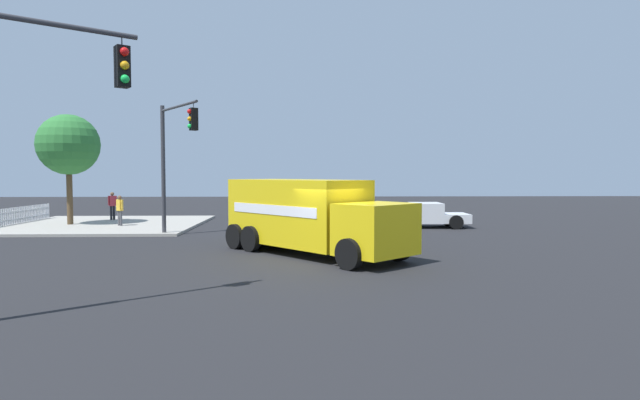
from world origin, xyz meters
TOP-DOWN VIEW (x-y plane):
  - ground_plane at (0.00, 0.00)m, footprint 100.00×100.00m
  - sidewalk_corner_near at (-12.34, -12.34)m, footprint 10.72×10.72m
  - delivery_truck at (-1.38, -0.68)m, footprint 7.55×7.09m
  - traffic_light_secondary at (-6.47, -7.00)m, footprint 3.57×2.51m
  - pickup_white at (-10.87, 5.77)m, footprint 2.41×5.27m
  - pedestrian_near_corner at (-10.95, -11.06)m, footprint 0.38×0.44m
  - pedestrian_crossing at (-14.70, -12.83)m, footprint 0.37×0.45m
  - picket_fence_run at (-12.34, -17.45)m, footprint 7.66×0.05m
  - shade_tree_near at (-11.84, -14.17)m, footprint 3.41×3.41m

SIDE VIEW (x-z plane):
  - ground_plane at x=0.00m, z-range 0.00..0.00m
  - sidewalk_corner_near at x=-12.34m, z-range 0.00..0.14m
  - picket_fence_run at x=-12.34m, z-range 0.15..1.10m
  - pickup_white at x=-10.87m, z-range 0.04..1.42m
  - pedestrian_near_corner at x=-10.95m, z-range 0.26..1.93m
  - pedestrian_crossing at x=-14.70m, z-range 0.26..2.00m
  - delivery_truck at x=-1.38m, z-range 0.07..2.86m
  - traffic_light_secondary at x=-6.47m, z-range 1.10..7.28m
  - shade_tree_near at x=-11.84m, z-range 1.52..7.75m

